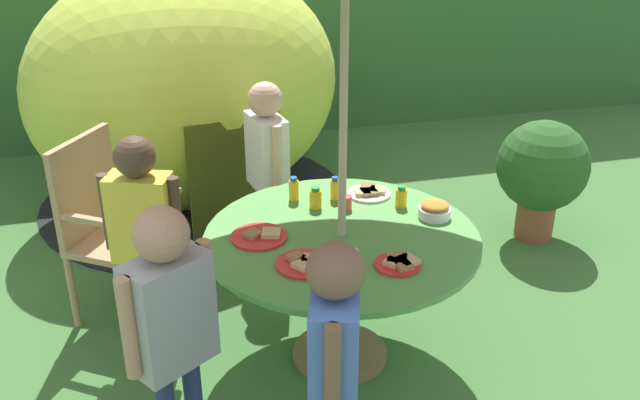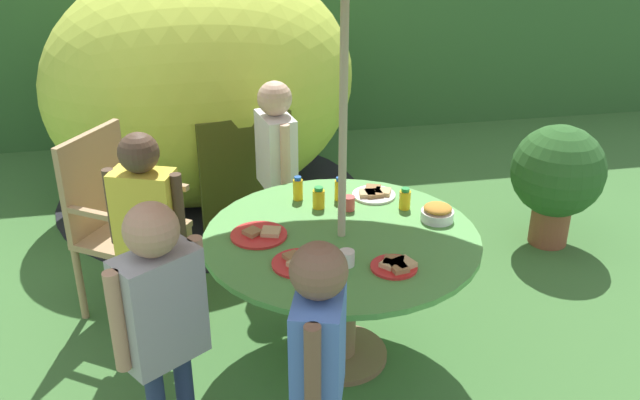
% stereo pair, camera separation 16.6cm
% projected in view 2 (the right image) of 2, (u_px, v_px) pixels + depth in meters
% --- Properties ---
extents(ground_plane, '(10.00, 10.00, 0.02)m').
position_uv_depth(ground_plane, '(340.00, 357.00, 3.51)').
color(ground_plane, '#3D6B33').
extents(hedge_backdrop, '(9.00, 0.70, 1.98)m').
position_uv_depth(hedge_backdrop, '(256.00, 17.00, 6.20)').
color(hedge_backdrop, '#33602D').
rests_on(hedge_backdrop, ground_plane).
extents(garden_table, '(1.27, 1.27, 0.69)m').
position_uv_depth(garden_table, '(341.00, 265.00, 3.28)').
color(garden_table, brown).
rests_on(garden_table, ground_plane).
extents(wooden_chair, '(0.64, 0.65, 0.98)m').
position_uv_depth(wooden_chair, '(116.00, 214.00, 3.71)').
color(wooden_chair, tan).
rests_on(wooden_chair, ground_plane).
extents(dome_tent, '(2.71, 2.71, 1.69)m').
position_uv_depth(dome_tent, '(204.00, 85.00, 4.82)').
color(dome_tent, '#B2C63F').
rests_on(dome_tent, ground_plane).
extents(potted_plant, '(0.58, 0.58, 0.79)m').
position_uv_depth(potted_plant, '(557.00, 175.00, 4.35)').
color(potted_plant, brown).
rests_on(potted_plant, ground_plane).
extents(child_in_white_shirt, '(0.21, 0.39, 1.14)m').
position_uv_depth(child_in_white_shirt, '(276.00, 152.00, 4.01)').
color(child_in_white_shirt, brown).
rests_on(child_in_white_shirt, ground_plane).
extents(child_in_yellow_shirt, '(0.37, 0.25, 1.12)m').
position_uv_depth(child_in_yellow_shirt, '(146.00, 213.00, 3.33)').
color(child_in_yellow_shirt, '#3F3F47').
rests_on(child_in_yellow_shirt, ground_plane).
extents(child_in_grey_shirt, '(0.35, 0.31, 1.17)m').
position_uv_depth(child_in_grey_shirt, '(160.00, 308.00, 2.57)').
color(child_in_grey_shirt, navy).
rests_on(child_in_grey_shirt, ground_plane).
extents(child_in_blue_shirt, '(0.24, 0.38, 1.14)m').
position_uv_depth(child_in_blue_shirt, '(319.00, 350.00, 2.39)').
color(child_in_blue_shirt, brown).
rests_on(child_in_blue_shirt, ground_plane).
extents(snack_bowl, '(0.16, 0.16, 0.08)m').
position_uv_depth(snack_bowl, '(437.00, 213.00, 3.33)').
color(snack_bowl, white).
rests_on(snack_bowl, garden_table).
extents(plate_front_edge, '(0.22, 0.22, 0.03)m').
position_uv_depth(plate_front_edge, '(374.00, 193.00, 3.58)').
color(plate_front_edge, white).
rests_on(plate_front_edge, garden_table).
extents(plate_near_right, '(0.24, 0.24, 0.03)m').
position_uv_depth(plate_near_right, '(300.00, 262.00, 2.97)').
color(plate_near_right, red).
rests_on(plate_near_right, garden_table).
extents(plate_back_edge, '(0.20, 0.20, 0.03)m').
position_uv_depth(plate_back_edge, '(395.00, 265.00, 2.94)').
color(plate_back_edge, red).
rests_on(plate_back_edge, garden_table).
extents(plate_near_left, '(0.26, 0.26, 0.03)m').
position_uv_depth(plate_near_left, '(260.00, 234.00, 3.19)').
color(plate_near_left, red).
rests_on(plate_near_left, garden_table).
extents(juice_bottle_far_left, '(0.06, 0.06, 0.11)m').
position_uv_depth(juice_bottle_far_left, '(319.00, 198.00, 3.44)').
color(juice_bottle_far_left, yellow).
rests_on(juice_bottle_far_left, garden_table).
extents(juice_bottle_far_right, '(0.04, 0.04, 0.12)m').
position_uv_depth(juice_bottle_far_right, '(339.00, 189.00, 3.52)').
color(juice_bottle_far_right, yellow).
rests_on(juice_bottle_far_right, garden_table).
extents(juice_bottle_center_front, '(0.05, 0.05, 0.12)m').
position_uv_depth(juice_bottle_center_front, '(298.00, 189.00, 3.52)').
color(juice_bottle_center_front, yellow).
rests_on(juice_bottle_center_front, garden_table).
extents(juice_bottle_center_back, '(0.06, 0.06, 0.11)m').
position_uv_depth(juice_bottle_center_back, '(405.00, 199.00, 3.43)').
color(juice_bottle_center_back, yellow).
rests_on(juice_bottle_center_back, garden_table).
extents(cup_near, '(0.06, 0.06, 0.07)m').
position_uv_depth(cup_near, '(349.00, 203.00, 3.43)').
color(cup_near, '#E04C47').
rests_on(cup_near, garden_table).
extents(cup_far, '(0.07, 0.07, 0.07)m').
position_uv_depth(cup_far, '(347.00, 258.00, 2.96)').
color(cup_far, white).
rests_on(cup_far, garden_table).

